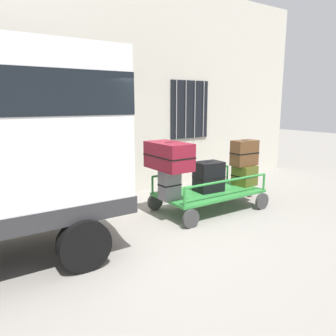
# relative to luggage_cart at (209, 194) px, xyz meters

# --- Properties ---
(ground_plane) EXTENTS (40.00, 40.00, 0.00)m
(ground_plane) POSITION_rel_luggage_cart_xyz_m (-1.16, -0.44, -0.33)
(ground_plane) COLOR gray
(building_wall) EXTENTS (12.00, 0.38, 5.00)m
(building_wall) POSITION_rel_luggage_cart_xyz_m (-1.16, 2.22, 2.16)
(building_wall) COLOR beige
(building_wall) RESTS_ON ground
(luggage_cart) EXTENTS (2.21, 1.26, 0.39)m
(luggage_cart) POSITION_rel_luggage_cart_xyz_m (0.00, 0.00, 0.00)
(luggage_cart) COLOR #2D8438
(luggage_cart) RESTS_ON ground
(cart_railing) EXTENTS (2.11, 1.13, 0.36)m
(cart_railing) POSITION_rel_luggage_cart_xyz_m (-0.00, 0.00, 0.35)
(cart_railing) COLOR #2D8438
(cart_railing) RESTS_ON luggage_cart
(suitcase_left_bottom) EXTENTS (0.38, 0.28, 0.58)m
(suitcase_left_bottom) POSITION_rel_luggage_cart_xyz_m (-0.99, -0.02, 0.35)
(suitcase_left_bottom) COLOR slate
(suitcase_left_bottom) RESTS_ON luggage_cart
(suitcase_left_middle) EXTENTS (0.55, 0.97, 0.50)m
(suitcase_left_middle) POSITION_rel_luggage_cart_xyz_m (-0.99, 0.02, 0.89)
(suitcase_left_middle) COLOR maroon
(suitcase_left_middle) RESTS_ON suitcase_left_bottom
(suitcase_midleft_bottom) EXTENTS (0.58, 0.44, 0.62)m
(suitcase_midleft_bottom) POSITION_rel_luggage_cart_xyz_m (0.00, 0.02, 0.37)
(suitcase_midleft_bottom) COLOR black
(suitcase_midleft_bottom) RESTS_ON luggage_cart
(suitcase_center_bottom) EXTENTS (0.47, 0.46, 0.44)m
(suitcase_center_bottom) POSITION_rel_luggage_cart_xyz_m (0.99, -0.04, 0.28)
(suitcase_center_bottom) COLOR #4C5119
(suitcase_center_bottom) RESTS_ON luggage_cart
(suitcase_center_middle) EXTENTS (0.59, 0.34, 0.56)m
(suitcase_center_middle) POSITION_rel_luggage_cart_xyz_m (0.99, -0.00, 0.77)
(suitcase_center_middle) COLOR brown
(suitcase_center_middle) RESTS_ON suitcase_center_bottom
(backpack) EXTENTS (0.27, 0.22, 0.44)m
(backpack) POSITION_rel_luggage_cart_xyz_m (1.44, 0.23, -0.11)
(backpack) COLOR maroon
(backpack) RESTS_ON ground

